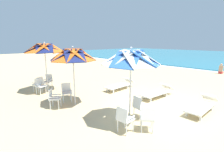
{
  "coord_description": "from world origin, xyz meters",
  "views": [
    {
      "loc": [
        3.83,
        -6.55,
        2.86
      ],
      "look_at": [
        -2.67,
        -0.39,
        1.0
      ],
      "focal_mm": 27.12,
      "sensor_mm": 36.0,
      "label": 1
    }
  ],
  "objects_px": {
    "beach_umbrella_2": "(45,49)",
    "sun_lounger_2": "(120,85)",
    "beach_umbrella_1": "(73,55)",
    "sun_lounger_1": "(157,92)",
    "plastic_chair_1": "(147,117)",
    "plastic_chair_6": "(39,83)",
    "beachgoer_seated": "(221,70)",
    "plastic_chair_0": "(140,106)",
    "plastic_chair_2": "(124,118)",
    "plastic_chair_7": "(40,85)",
    "beach_umbrella_0": "(131,59)",
    "plastic_chair_4": "(54,97)",
    "plastic_chair_5": "(48,81)",
    "sun_lounger_0": "(202,105)",
    "plastic_chair_3": "(67,91)"
  },
  "relations": [
    {
      "from": "beach_umbrella_2",
      "to": "sun_lounger_2",
      "type": "xyz_separation_m",
      "value": [
        2.56,
        3.34,
        -2.17
      ]
    },
    {
      "from": "beach_umbrella_1",
      "to": "sun_lounger_1",
      "type": "relative_size",
      "value": 1.21
    },
    {
      "from": "plastic_chair_1",
      "to": "plastic_chair_6",
      "type": "relative_size",
      "value": 1.0
    },
    {
      "from": "beachgoer_seated",
      "to": "beach_umbrella_2",
      "type": "bearing_deg",
      "value": -111.25
    },
    {
      "from": "plastic_chair_0",
      "to": "plastic_chair_2",
      "type": "bearing_deg",
      "value": -75.73
    },
    {
      "from": "plastic_chair_1",
      "to": "beach_umbrella_1",
      "type": "relative_size",
      "value": 0.33
    },
    {
      "from": "plastic_chair_0",
      "to": "plastic_chair_7",
      "type": "bearing_deg",
      "value": -164.94
    },
    {
      "from": "beach_umbrella_2",
      "to": "plastic_chair_6",
      "type": "relative_size",
      "value": 3.24
    },
    {
      "from": "plastic_chair_2",
      "to": "plastic_chair_6",
      "type": "xyz_separation_m",
      "value": [
        -6.38,
        -0.26,
        0.0
      ]
    },
    {
      "from": "beachgoer_seated",
      "to": "plastic_chair_2",
      "type": "bearing_deg",
      "value": -86.63
    },
    {
      "from": "plastic_chair_1",
      "to": "beach_umbrella_0",
      "type": "bearing_deg",
      "value": 174.47
    },
    {
      "from": "plastic_chair_1",
      "to": "beachgoer_seated",
      "type": "relative_size",
      "value": 0.94
    },
    {
      "from": "beach_umbrella_0",
      "to": "beach_umbrella_1",
      "type": "xyz_separation_m",
      "value": [
        -2.83,
        -0.5,
        -0.03
      ]
    },
    {
      "from": "plastic_chair_4",
      "to": "plastic_chair_1",
      "type": "bearing_deg",
      "value": 18.29
    },
    {
      "from": "plastic_chair_5",
      "to": "sun_lounger_1",
      "type": "distance_m",
      "value": 6.46
    },
    {
      "from": "beach_umbrella_0",
      "to": "beach_umbrella_1",
      "type": "bearing_deg",
      "value": -169.95
    },
    {
      "from": "beach_umbrella_0",
      "to": "beach_umbrella_2",
      "type": "xyz_separation_m",
      "value": [
        -5.74,
        -0.54,
        0.17
      ]
    },
    {
      "from": "plastic_chair_5",
      "to": "plastic_chair_6",
      "type": "bearing_deg",
      "value": -66.84
    },
    {
      "from": "plastic_chair_1",
      "to": "plastic_chair_7",
      "type": "bearing_deg",
      "value": -171.56
    },
    {
      "from": "beach_umbrella_1",
      "to": "sun_lounger_0",
      "type": "bearing_deg",
      "value": 38.03
    },
    {
      "from": "plastic_chair_1",
      "to": "beach_umbrella_2",
      "type": "bearing_deg",
      "value": -175.98
    },
    {
      "from": "sun_lounger_1",
      "to": "plastic_chair_2",
      "type": "bearing_deg",
      "value": -72.86
    },
    {
      "from": "sun_lounger_0",
      "to": "beachgoer_seated",
      "type": "distance_m",
      "value": 10.38
    },
    {
      "from": "beach_umbrella_0",
      "to": "sun_lounger_1",
      "type": "distance_m",
      "value": 3.83
    },
    {
      "from": "beach_umbrella_2",
      "to": "plastic_chair_1",
      "type": "bearing_deg",
      "value": 4.02
    },
    {
      "from": "plastic_chair_1",
      "to": "sun_lounger_1",
      "type": "height_order",
      "value": "plastic_chair_1"
    },
    {
      "from": "plastic_chair_6",
      "to": "plastic_chair_0",
      "type": "bearing_deg",
      "value": 13.08
    },
    {
      "from": "plastic_chair_0",
      "to": "sun_lounger_2",
      "type": "bearing_deg",
      "value": 144.41
    },
    {
      "from": "plastic_chair_0",
      "to": "plastic_chair_5",
      "type": "bearing_deg",
      "value": -173.44
    },
    {
      "from": "plastic_chair_5",
      "to": "beachgoer_seated",
      "type": "xyz_separation_m",
      "value": [
        5.86,
        13.29,
        -0.2
      ]
    },
    {
      "from": "beach_umbrella_1",
      "to": "plastic_chair_4",
      "type": "height_order",
      "value": "beach_umbrella_1"
    },
    {
      "from": "plastic_chair_2",
      "to": "plastic_chair_4",
      "type": "distance_m",
      "value": 3.54
    },
    {
      "from": "plastic_chair_4",
      "to": "plastic_chair_6",
      "type": "height_order",
      "value": "same"
    },
    {
      "from": "plastic_chair_7",
      "to": "plastic_chair_4",
      "type": "bearing_deg",
      "value": -8.1
    },
    {
      "from": "sun_lounger_2",
      "to": "plastic_chair_0",
      "type": "bearing_deg",
      "value": -35.59
    },
    {
      "from": "plastic_chair_5",
      "to": "beach_umbrella_2",
      "type": "bearing_deg",
      "value": -26.94
    },
    {
      "from": "plastic_chair_0",
      "to": "plastic_chair_2",
      "type": "xyz_separation_m",
      "value": [
        0.29,
        -1.15,
        0.0
      ]
    },
    {
      "from": "sun_lounger_1",
      "to": "plastic_chair_5",
      "type": "bearing_deg",
      "value": -148.2
    },
    {
      "from": "beachgoer_seated",
      "to": "plastic_chair_0",
      "type": "bearing_deg",
      "value": -87.66
    },
    {
      "from": "beach_umbrella_1",
      "to": "plastic_chair_3",
      "type": "relative_size",
      "value": 3.06
    },
    {
      "from": "plastic_chair_3",
      "to": "plastic_chair_5",
      "type": "height_order",
      "value": "same"
    },
    {
      "from": "plastic_chair_1",
      "to": "beachgoer_seated",
      "type": "bearing_deg",
      "value": 95.46
    },
    {
      "from": "beach_umbrella_2",
      "to": "plastic_chair_3",
      "type": "bearing_deg",
      "value": -0.08
    },
    {
      "from": "plastic_chair_5",
      "to": "sun_lounger_2",
      "type": "distance_m",
      "value": 4.38
    },
    {
      "from": "beach_umbrella_1",
      "to": "beachgoer_seated",
      "type": "xyz_separation_m",
      "value": [
        2.37,
        13.55,
        -1.96
      ]
    },
    {
      "from": "beach_umbrella_1",
      "to": "plastic_chair_7",
      "type": "distance_m",
      "value": 3.29
    },
    {
      "from": "plastic_chair_6",
      "to": "plastic_chair_7",
      "type": "bearing_deg",
      "value": -12.25
    },
    {
      "from": "plastic_chair_4",
      "to": "sun_lounger_2",
      "type": "distance_m",
      "value": 4.18
    },
    {
      "from": "plastic_chair_7",
      "to": "sun_lounger_0",
      "type": "bearing_deg",
      "value": 28.84
    },
    {
      "from": "plastic_chair_4",
      "to": "sun_lounger_1",
      "type": "height_order",
      "value": "plastic_chair_4"
    }
  ]
}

